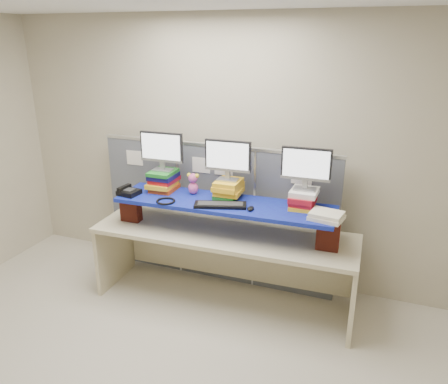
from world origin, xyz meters
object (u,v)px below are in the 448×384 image
at_px(desk, 224,246).
at_px(monitor_center, 228,158).
at_px(monitor_right, 306,166).
at_px(monitor_left, 162,149).
at_px(blue_board, 224,204).
at_px(desk_phone, 128,192).
at_px(keyboard, 220,205).

xyz_separation_m(desk, monitor_center, (-0.01, 0.12, 0.86)).
bearing_deg(desk, monitor_center, 91.55).
bearing_deg(monitor_right, monitor_center, 180.00).
height_order(desk, monitor_left, monitor_left).
relative_size(blue_board, desk_phone, 9.85).
bearing_deg(blue_board, desk_phone, -173.34).
bearing_deg(monitor_left, desk_phone, -139.45).
relative_size(monitor_left, desk_phone, 2.11).
height_order(monitor_right, keyboard, monitor_right).
distance_m(monitor_center, keyboard, 0.45).
bearing_deg(desk_phone, monitor_right, 16.36).
bearing_deg(desk, monitor_left, 170.29).
xyz_separation_m(desk, desk_phone, (-0.96, -0.15, 0.50)).
xyz_separation_m(monitor_left, monitor_right, (1.42, 0.05, -0.04)).
height_order(blue_board, keyboard, keyboard).
bearing_deg(monitor_center, desk, -88.45).
xyz_separation_m(monitor_left, keyboard, (0.70, -0.21, -0.42)).
bearing_deg(desk_phone, monitor_center, 22.14).
height_order(desk, monitor_center, monitor_center).
distance_m(monitor_right, keyboard, 0.85).
bearing_deg(monitor_center, desk_phone, -166.47).
relative_size(monitor_right, keyboard, 0.89).
relative_size(desk, desk_phone, 12.18).
height_order(blue_board, monitor_right, monitor_right).
relative_size(monitor_center, monitor_right, 1.00).
height_order(blue_board, monitor_left, monitor_left).
xyz_separation_m(monitor_center, desk_phone, (-0.95, -0.26, -0.37)).
bearing_deg(desk_phone, keyboard, 8.32).
distance_m(keyboard, desk_phone, 0.96).
height_order(desk, keyboard, keyboard).
relative_size(monitor_left, monitor_right, 1.00).
relative_size(monitor_center, desk_phone, 2.11).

